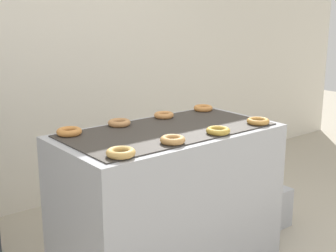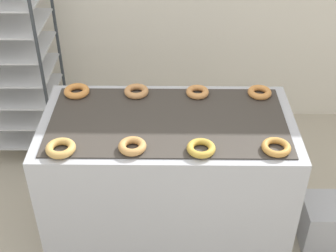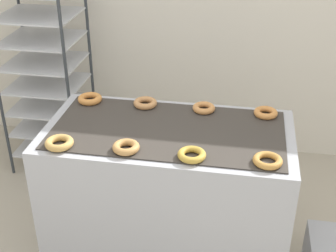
{
  "view_description": "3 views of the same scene",
  "coord_description": "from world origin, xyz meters",
  "px_view_note": "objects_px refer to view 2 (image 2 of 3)",
  "views": [
    {
      "loc": [
        -1.78,
        -1.6,
        1.7
      ],
      "look_at": [
        0.0,
        0.63,
        0.98
      ],
      "focal_mm": 50.0,
      "sensor_mm": 36.0,
      "label": 1
    },
    {
      "loc": [
        0.02,
        -1.49,
        2.45
      ],
      "look_at": [
        0.0,
        0.78,
        0.81
      ],
      "focal_mm": 50.0,
      "sensor_mm": 36.0,
      "label": 2
    },
    {
      "loc": [
        0.4,
        -1.65,
        2.26
      ],
      "look_at": [
        0.0,
        0.63,
        0.98
      ],
      "focal_mm": 50.0,
      "sensor_mm": 36.0,
      "label": 3
    }
  ],
  "objects_px": {
    "donut_far_midright": "(197,92)",
    "glaze_bin": "(323,222)",
    "donut_near_midleft": "(132,146)",
    "donut_near_midright": "(201,148)",
    "donut_near_left": "(61,148)",
    "donut_far_midleft": "(136,91)",
    "donut_far_left": "(77,91)",
    "fryer_machine": "(168,184)",
    "donut_near_right": "(276,147)",
    "donut_far_right": "(260,92)",
    "baking_rack_cart": "(13,59)"
  },
  "relations": [
    {
      "from": "donut_near_right",
      "to": "donut_far_midleft",
      "type": "relative_size",
      "value": 1.02
    },
    {
      "from": "donut_far_midright",
      "to": "glaze_bin",
      "type": "bearing_deg",
      "value": -17.85
    },
    {
      "from": "donut_near_midright",
      "to": "donut_far_midleft",
      "type": "distance_m",
      "value": 0.65
    },
    {
      "from": "donut_far_right",
      "to": "donut_near_left",
      "type": "bearing_deg",
      "value": -153.24
    },
    {
      "from": "donut_near_midright",
      "to": "donut_near_left",
      "type": "bearing_deg",
      "value": -179.27
    },
    {
      "from": "donut_near_midright",
      "to": "donut_far_midright",
      "type": "relative_size",
      "value": 1.07
    },
    {
      "from": "glaze_bin",
      "to": "donut_far_midright",
      "type": "bearing_deg",
      "value": 162.15
    },
    {
      "from": "donut_near_right",
      "to": "donut_far_right",
      "type": "distance_m",
      "value": 0.52
    },
    {
      "from": "donut_near_midleft",
      "to": "donut_far_midright",
      "type": "height_order",
      "value": "donut_near_midleft"
    },
    {
      "from": "donut_near_midright",
      "to": "donut_near_right",
      "type": "bearing_deg",
      "value": 1.89
    },
    {
      "from": "donut_far_right",
      "to": "donut_far_midleft",
      "type": "bearing_deg",
      "value": 179.69
    },
    {
      "from": "fryer_machine",
      "to": "donut_far_midright",
      "type": "height_order",
      "value": "donut_far_midright"
    },
    {
      "from": "fryer_machine",
      "to": "donut_far_right",
      "type": "height_order",
      "value": "donut_far_right"
    },
    {
      "from": "fryer_machine",
      "to": "donut_near_midleft",
      "type": "distance_m",
      "value": 0.59
    },
    {
      "from": "donut_near_left",
      "to": "donut_far_right",
      "type": "height_order",
      "value": "donut_near_left"
    },
    {
      "from": "donut_near_left",
      "to": "donut_near_midleft",
      "type": "relative_size",
      "value": 1.07
    },
    {
      "from": "fryer_machine",
      "to": "donut_far_right",
      "type": "relative_size",
      "value": 10.08
    },
    {
      "from": "donut_near_left",
      "to": "donut_far_right",
      "type": "xyz_separation_m",
      "value": [
        1.08,
        0.55,
        -0.0
      ]
    },
    {
      "from": "donut_far_right",
      "to": "glaze_bin",
      "type": "bearing_deg",
      "value": -29.96
    },
    {
      "from": "fryer_machine",
      "to": "donut_far_midleft",
      "type": "distance_m",
      "value": 0.6
    },
    {
      "from": "donut_near_left",
      "to": "donut_far_midleft",
      "type": "bearing_deg",
      "value": 57.79
    },
    {
      "from": "fryer_machine",
      "to": "baking_rack_cart",
      "type": "xyz_separation_m",
      "value": [
        -1.17,
        0.99,
        0.34
      ]
    },
    {
      "from": "donut_near_right",
      "to": "donut_far_midleft",
      "type": "bearing_deg",
      "value": 144.56
    },
    {
      "from": "fryer_machine",
      "to": "donut_far_left",
      "type": "bearing_deg",
      "value": 154.16
    },
    {
      "from": "baking_rack_cart",
      "to": "donut_near_midright",
      "type": "height_order",
      "value": "baking_rack_cart"
    },
    {
      "from": "fryer_machine",
      "to": "glaze_bin",
      "type": "distance_m",
      "value": 1.07
    },
    {
      "from": "glaze_bin",
      "to": "donut_near_right",
      "type": "relative_size",
      "value": 2.11
    },
    {
      "from": "donut_near_midright",
      "to": "donut_far_midleft",
      "type": "relative_size",
      "value": 1.0
    },
    {
      "from": "baking_rack_cart",
      "to": "donut_far_left",
      "type": "distance_m",
      "value": 0.97
    },
    {
      "from": "donut_near_right",
      "to": "donut_far_right",
      "type": "xyz_separation_m",
      "value": [
        -0.01,
        0.52,
        0.0
      ]
    },
    {
      "from": "donut_near_midright",
      "to": "donut_near_midleft",
      "type": "bearing_deg",
      "value": 178.32
    },
    {
      "from": "glaze_bin",
      "to": "donut_far_left",
      "type": "distance_m",
      "value": 1.79
    },
    {
      "from": "fryer_machine",
      "to": "donut_near_midright",
      "type": "relative_size",
      "value": 9.68
    },
    {
      "from": "fryer_machine",
      "to": "donut_near_right",
      "type": "bearing_deg",
      "value": -25.26
    },
    {
      "from": "donut_near_right",
      "to": "donut_far_midright",
      "type": "xyz_separation_m",
      "value": [
        -0.38,
        0.52,
        0.0
      ]
    },
    {
      "from": "donut_far_midleft",
      "to": "donut_near_left",
      "type": "bearing_deg",
      "value": -122.21
    },
    {
      "from": "donut_near_left",
      "to": "donut_far_left",
      "type": "xyz_separation_m",
      "value": [
        -0.01,
        0.55,
        0.0
      ]
    },
    {
      "from": "donut_near_midleft",
      "to": "donut_near_left",
      "type": "bearing_deg",
      "value": -176.94
    },
    {
      "from": "donut_near_left",
      "to": "donut_near_midleft",
      "type": "distance_m",
      "value": 0.36
    },
    {
      "from": "donut_near_midleft",
      "to": "donut_near_midright",
      "type": "height_order",
      "value": "donut_near_midleft"
    },
    {
      "from": "fryer_machine",
      "to": "donut_far_left",
      "type": "relative_size",
      "value": 9.35
    },
    {
      "from": "donut_near_left",
      "to": "donut_near_right",
      "type": "bearing_deg",
      "value": 1.14
    },
    {
      "from": "donut_near_left",
      "to": "donut_far_midleft",
      "type": "distance_m",
      "value": 0.65
    },
    {
      "from": "donut_near_midright",
      "to": "donut_near_right",
      "type": "relative_size",
      "value": 0.98
    },
    {
      "from": "fryer_machine",
      "to": "donut_near_midleft",
      "type": "bearing_deg",
      "value": -124.01
    },
    {
      "from": "donut_far_left",
      "to": "donut_far_midleft",
      "type": "bearing_deg",
      "value": 0.41
    },
    {
      "from": "donut_far_midleft",
      "to": "fryer_machine",
      "type": "bearing_deg",
      "value": -54.56
    },
    {
      "from": "donut_near_left",
      "to": "donut_far_midright",
      "type": "xyz_separation_m",
      "value": [
        0.71,
        0.55,
        -0.0
      ]
    },
    {
      "from": "donut_far_midleft",
      "to": "donut_far_midright",
      "type": "height_order",
      "value": "donut_far_midleft"
    },
    {
      "from": "glaze_bin",
      "to": "donut_far_right",
      "type": "relative_size",
      "value": 2.24
    }
  ]
}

